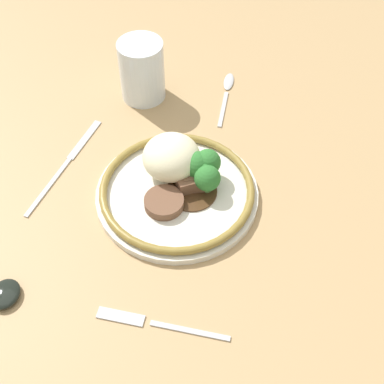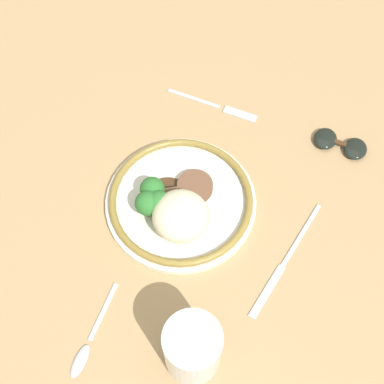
{
  "view_description": "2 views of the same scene",
  "coord_description": "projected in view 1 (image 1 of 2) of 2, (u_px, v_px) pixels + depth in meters",
  "views": [
    {
      "loc": [
        -0.52,
        -0.16,
        0.67
      ],
      "look_at": [
        -0.02,
        -0.05,
        0.06
      ],
      "focal_mm": 50.0,
      "sensor_mm": 36.0,
      "label": 1
    },
    {
      "loc": [
        0.35,
        0.15,
        0.82
      ],
      "look_at": [
        -0.02,
        -0.01,
        0.09
      ],
      "focal_mm": 50.0,
      "sensor_mm": 36.0,
      "label": 2
    }
  ],
  "objects": [
    {
      "name": "spoon",
      "position": [
        227.0,
        88.0,
        0.98
      ],
      "size": [
        0.15,
        0.02,
        0.01
      ],
      "rotation": [
        0.0,
        0.0,
        0.04
      ],
      "color": "#B7B7BC",
      "rests_on": "dining_table"
    },
    {
      "name": "fork",
      "position": [
        152.0,
        323.0,
        0.68
      ],
      "size": [
        0.02,
        0.17,
        0.0
      ],
      "rotation": [
        0.0,
        0.0,
        1.57
      ],
      "color": "#B7B7BC",
      "rests_on": "dining_table"
    },
    {
      "name": "dining_table",
      "position": [
        164.0,
        194.0,
        0.85
      ],
      "size": [
        1.45,
        1.28,
        0.04
      ],
      "color": "tan",
      "rests_on": "ground"
    },
    {
      "name": "knife",
      "position": [
        68.0,
        162.0,
        0.86
      ],
      "size": [
        0.22,
        0.05,
        0.0
      ],
      "rotation": [
        0.0,
        0.0,
        -0.18
      ],
      "color": "#B7B7BC",
      "rests_on": "dining_table"
    },
    {
      "name": "ground_plane",
      "position": [
        165.0,
        202.0,
        0.86
      ],
      "size": [
        8.0,
        8.0,
        0.0
      ],
      "primitive_type": "plane",
      "color": "#5B5651"
    },
    {
      "name": "plate",
      "position": [
        179.0,
        181.0,
        0.81
      ],
      "size": [
        0.25,
        0.25,
        0.08
      ],
      "color": "silver",
      "rests_on": "dining_table"
    },
    {
      "name": "juice_glass",
      "position": [
        142.0,
        72.0,
        0.93
      ],
      "size": [
        0.08,
        0.08,
        0.11
      ],
      "color": "yellow",
      "rests_on": "dining_table"
    }
  ]
}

